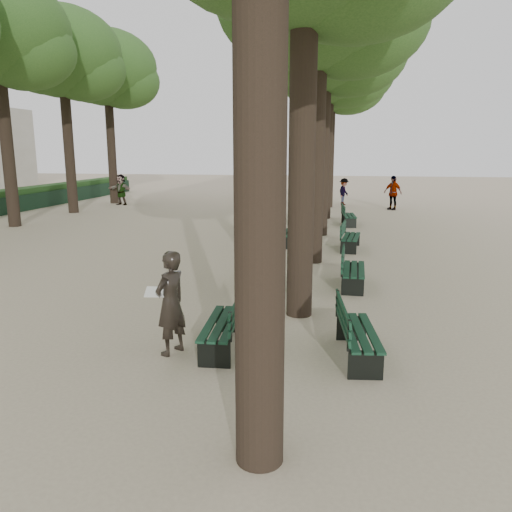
# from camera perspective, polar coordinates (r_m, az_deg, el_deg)

# --- Properties ---
(ground) EXTENTS (120.00, 120.00, 0.00)m
(ground) POSITION_cam_1_polar(r_m,az_deg,el_deg) (7.93, -8.18, -12.89)
(ground) COLOR #BFAE90
(ground) RESTS_ON ground
(tree_central_3) EXTENTS (6.00, 6.00, 9.95)m
(tree_central_3) POSITION_cam_1_polar(r_m,az_deg,el_deg) (20.31, 8.01, 24.23)
(tree_central_3) COLOR #33261C
(tree_central_3) RESTS_ON ground
(tree_central_4) EXTENTS (6.00, 6.00, 9.95)m
(tree_central_4) POSITION_cam_1_polar(r_m,az_deg,el_deg) (25.21, 8.42, 21.80)
(tree_central_4) COLOR #33261C
(tree_central_4) RESTS_ON ground
(tree_central_5) EXTENTS (6.00, 6.00, 9.95)m
(tree_central_5) POSITION_cam_1_polar(r_m,az_deg,el_deg) (30.15, 8.69, 20.16)
(tree_central_5) COLOR #33261C
(tree_central_5) RESTS_ON ground
(tree_far_4) EXTENTS (6.00, 6.00, 10.45)m
(tree_far_4) POSITION_cam_1_polar(r_m,az_deg,el_deg) (29.05, -21.33, 20.82)
(tree_far_4) COLOR #33261C
(tree_far_4) RESTS_ON ground
(tree_far_5) EXTENTS (6.00, 6.00, 10.45)m
(tree_far_5) POSITION_cam_1_polar(r_m,az_deg,el_deg) (33.42, -16.69, 19.85)
(tree_far_5) COLOR #33261C
(tree_far_5) RESTS_ON ground
(bench_left_0) EXTENTS (0.68, 1.83, 0.92)m
(bench_left_0) POSITION_cam_1_polar(r_m,az_deg,el_deg) (8.60, -3.86, -8.79)
(bench_left_0) COLOR black
(bench_left_0) RESTS_ON ground
(bench_left_1) EXTENTS (0.72, 1.84, 0.92)m
(bench_left_1) POSITION_cam_1_polar(r_m,az_deg,el_deg) (12.58, 0.67, -2.02)
(bench_left_1) COLOR black
(bench_left_1) RESTS_ON ground
(bench_left_2) EXTENTS (0.63, 1.82, 0.92)m
(bench_left_2) POSITION_cam_1_polar(r_m,az_deg,el_deg) (17.80, 3.41, 2.14)
(bench_left_2) COLOR black
(bench_left_2) RESTS_ON ground
(bench_left_3) EXTENTS (0.78, 1.85, 0.92)m
(bench_left_3) POSITION_cam_1_polar(r_m,az_deg,el_deg) (23.08, 4.91, 4.39)
(bench_left_3) COLOR black
(bench_left_3) RESTS_ON ground
(bench_right_0) EXTENTS (0.78, 1.86, 0.92)m
(bench_right_0) POSITION_cam_1_polar(r_m,az_deg,el_deg) (8.37, 11.60, -9.63)
(bench_right_0) COLOR black
(bench_right_0) RESTS_ON ground
(bench_right_1) EXTENTS (0.62, 1.81, 0.92)m
(bench_right_1) POSITION_cam_1_polar(r_m,az_deg,el_deg) (12.55, 11.04, -2.28)
(bench_right_1) COLOR black
(bench_right_1) RESTS_ON ground
(bench_right_2) EXTENTS (0.74, 1.85, 0.92)m
(bench_right_2) POSITION_cam_1_polar(r_m,az_deg,el_deg) (17.22, 10.75, 1.61)
(bench_right_2) COLOR black
(bench_right_2) RESTS_ON ground
(bench_right_3) EXTENTS (0.72, 1.84, 0.92)m
(bench_right_3) POSITION_cam_1_polar(r_m,az_deg,el_deg) (22.82, 10.56, 4.14)
(bench_right_3) COLOR black
(bench_right_3) RESTS_ON ground
(man_with_map) EXTENTS (0.73, 0.78, 1.74)m
(man_with_map) POSITION_cam_1_polar(r_m,az_deg,el_deg) (8.31, -9.73, -5.32)
(man_with_map) COLOR black
(man_with_map) RESTS_ON ground
(pedestrian_b) EXTENTS (0.68, 1.10, 1.63)m
(pedestrian_b) POSITION_cam_1_polar(r_m,az_deg,el_deg) (31.25, 10.02, 7.25)
(pedestrian_b) COLOR #262628
(pedestrian_b) RESTS_ON ground
(pedestrian_c) EXTENTS (1.11, 1.00, 1.91)m
(pedestrian_c) POSITION_cam_1_polar(r_m,az_deg,el_deg) (29.32, 15.36, 6.98)
(pedestrian_c) COLOR #262628
(pedestrian_c) RESTS_ON ground
(pedestrian_e) EXTENTS (1.76, 0.96, 1.87)m
(pedestrian_e) POSITION_cam_1_polar(r_m,az_deg,el_deg) (31.95, -15.17, 7.34)
(pedestrian_e) COLOR #262628
(pedestrian_e) RESTS_ON ground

